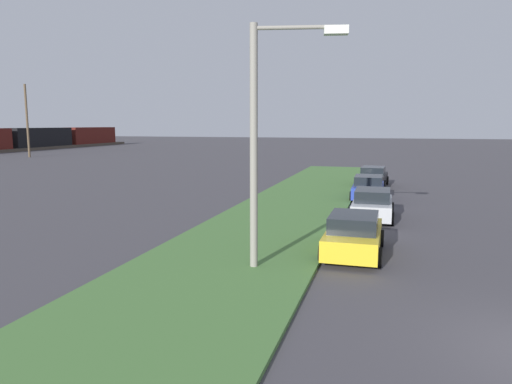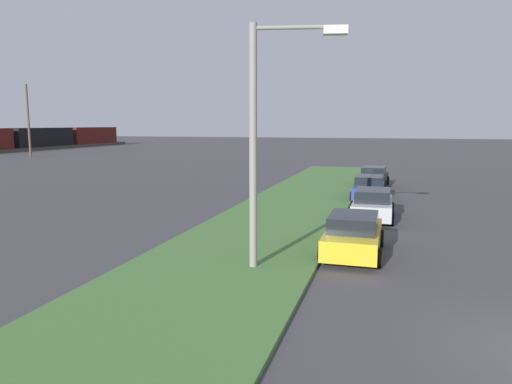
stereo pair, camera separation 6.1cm
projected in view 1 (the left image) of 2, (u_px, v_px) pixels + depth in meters
name	position (u px, v px, depth m)	size (l,w,h in m)	color
grass_median	(269.00, 226.00, 21.02)	(60.00, 6.00, 0.12)	#477238
parked_car_yellow	(354.00, 235.00, 16.55)	(4.31, 2.04, 1.47)	gold
parked_car_silver	(372.00, 204.00, 22.77)	(4.30, 2.02, 1.47)	#B2B5BA
parked_car_blue	(368.00, 188.00, 28.72)	(4.31, 2.05, 1.47)	#23389E
parked_car_black	(373.00, 177.00, 34.73)	(4.40, 2.22, 1.47)	black
streetlight	(265.00, 130.00, 14.24)	(0.82, 2.85, 7.50)	gray
distant_utility_pole	(27.00, 121.00, 65.10)	(0.30, 0.30, 10.00)	brown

